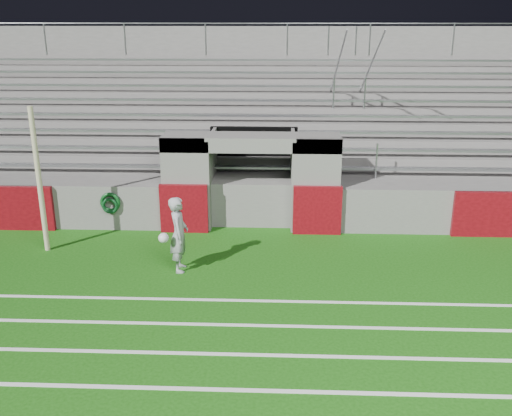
{
  "coord_description": "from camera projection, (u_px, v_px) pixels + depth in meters",
  "views": [
    {
      "loc": [
        0.75,
        -11.59,
        5.59
      ],
      "look_at": [
        0.2,
        1.8,
        1.1
      ],
      "focal_mm": 40.0,
      "sensor_mm": 36.0,
      "label": 1
    }
  ],
  "objects": [
    {
      "name": "goalkeeper_with_ball",
      "position": [
        179.0,
        234.0,
        13.0
      ],
      "size": [
        0.65,
        0.78,
        1.77
      ],
      "color": "#9EA1A7",
      "rests_on": "ground"
    },
    {
      "name": "field_post",
      "position": [
        39.0,
        181.0,
        13.86
      ],
      "size": [
        0.13,
        0.13,
        3.63
      ],
      "primitive_type": "cylinder",
      "color": "beige",
      "rests_on": "ground"
    },
    {
      "name": "hose_coil",
      "position": [
        110.0,
        204.0,
        15.46
      ],
      "size": [
        0.56,
        0.14,
        0.59
      ],
      "color": "#0D4519",
      "rests_on": "ground"
    },
    {
      "name": "stadium_structure",
      "position": [
        257.0,
        141.0,
        19.86
      ],
      "size": [
        26.0,
        8.48,
        5.42
      ],
      "color": "#63615E",
      "rests_on": "ground"
    },
    {
      "name": "ground",
      "position": [
        244.0,
        280.0,
        12.79
      ],
      "size": [
        90.0,
        90.0,
        0.0
      ],
      "primitive_type": "plane",
      "color": "#164F0D",
      "rests_on": "ground"
    }
  ]
}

